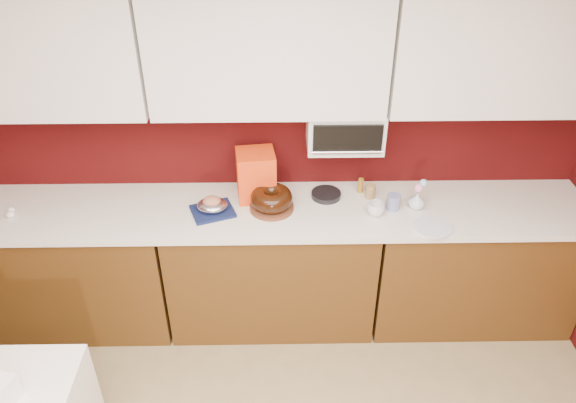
# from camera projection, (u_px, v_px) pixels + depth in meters

# --- Properties ---
(ceiling) EXTENTS (4.00, 4.50, 0.02)m
(ceiling) POSITION_uv_depth(u_px,v_px,m) (245.00, 87.00, 0.97)
(ceiling) COLOR white
(ceiling) RESTS_ON wall_back
(wall_back) EXTENTS (4.00, 0.02, 2.50)m
(wall_back) POSITION_uv_depth(u_px,v_px,m) (270.00, 135.00, 3.53)
(wall_back) COLOR #3D0808
(wall_back) RESTS_ON floor
(base_cabinet_left) EXTENTS (1.31, 0.58, 0.86)m
(base_cabinet_left) POSITION_uv_depth(u_px,v_px,m) (71.00, 269.00, 3.71)
(base_cabinet_left) COLOR #513210
(base_cabinet_left) RESTS_ON floor
(base_cabinet_center) EXTENTS (1.31, 0.58, 0.86)m
(base_cabinet_center) POSITION_uv_depth(u_px,v_px,m) (272.00, 267.00, 3.73)
(base_cabinet_center) COLOR #513210
(base_cabinet_center) RESTS_ON floor
(base_cabinet_right) EXTENTS (1.31, 0.58, 0.86)m
(base_cabinet_right) POSITION_uv_depth(u_px,v_px,m) (471.00, 264.00, 3.75)
(base_cabinet_right) COLOR #513210
(base_cabinet_right) RESTS_ON floor
(countertop) EXTENTS (4.00, 0.62, 0.04)m
(countertop) POSITION_uv_depth(u_px,v_px,m) (271.00, 211.00, 3.48)
(countertop) COLOR silver
(countertop) RESTS_ON base_cabinet_center
(upper_cabinet_left) EXTENTS (1.31, 0.33, 0.70)m
(upper_cabinet_left) POSITION_uv_depth(u_px,v_px,m) (22.00, 52.00, 3.04)
(upper_cabinet_left) COLOR white
(upper_cabinet_left) RESTS_ON wall_back
(upper_cabinet_center) EXTENTS (1.31, 0.33, 0.70)m
(upper_cabinet_center) POSITION_uv_depth(u_px,v_px,m) (268.00, 51.00, 3.06)
(upper_cabinet_center) COLOR white
(upper_cabinet_center) RESTS_ON wall_back
(upper_cabinet_right) EXTENTS (1.31, 0.33, 0.70)m
(upper_cabinet_right) POSITION_uv_depth(u_px,v_px,m) (510.00, 49.00, 3.08)
(upper_cabinet_right) COLOR white
(upper_cabinet_right) RESTS_ON wall_back
(toaster_oven) EXTENTS (0.45, 0.30, 0.25)m
(toaster_oven) POSITION_uv_depth(u_px,v_px,m) (345.00, 127.00, 3.35)
(toaster_oven) COLOR white
(toaster_oven) RESTS_ON upper_cabinet_center
(toaster_oven_door) EXTENTS (0.40, 0.02, 0.18)m
(toaster_oven_door) POSITION_uv_depth(u_px,v_px,m) (348.00, 139.00, 3.22)
(toaster_oven_door) COLOR black
(toaster_oven_door) RESTS_ON toaster_oven
(toaster_oven_handle) EXTENTS (0.42, 0.02, 0.02)m
(toaster_oven_handle) POSITION_uv_depth(u_px,v_px,m) (347.00, 152.00, 3.25)
(toaster_oven_handle) COLOR silver
(toaster_oven_handle) RESTS_ON toaster_oven
(cake_base) EXTENTS (0.35, 0.35, 0.03)m
(cake_base) POSITION_uv_depth(u_px,v_px,m) (272.00, 207.00, 3.46)
(cake_base) COLOR brown
(cake_base) RESTS_ON countertop
(bundt_cake) EXTENTS (0.29, 0.29, 0.10)m
(bundt_cake) POSITION_uv_depth(u_px,v_px,m) (272.00, 198.00, 3.42)
(bundt_cake) COLOR black
(bundt_cake) RESTS_ON cake_base
(navy_towel) EXTENTS (0.30, 0.28, 0.02)m
(navy_towel) POSITION_uv_depth(u_px,v_px,m) (213.00, 211.00, 3.43)
(navy_towel) COLOR #121C44
(navy_towel) RESTS_ON countertop
(foil_ham_nest) EXTENTS (0.22, 0.20, 0.07)m
(foil_ham_nest) POSITION_uv_depth(u_px,v_px,m) (212.00, 205.00, 3.41)
(foil_ham_nest) COLOR silver
(foil_ham_nest) RESTS_ON navy_towel
(roasted_ham) EXTENTS (0.13, 0.12, 0.07)m
(roasted_ham) POSITION_uv_depth(u_px,v_px,m) (212.00, 202.00, 3.39)
(roasted_ham) COLOR #BB7255
(roasted_ham) RESTS_ON foil_ham_nest
(pandoro_box) EXTENTS (0.26, 0.24, 0.32)m
(pandoro_box) POSITION_uv_depth(u_px,v_px,m) (256.00, 175.00, 3.50)
(pandoro_box) COLOR red
(pandoro_box) RESTS_ON countertop
(dark_pan) EXTENTS (0.22, 0.22, 0.03)m
(dark_pan) POSITION_uv_depth(u_px,v_px,m) (326.00, 195.00, 3.57)
(dark_pan) COLOR black
(dark_pan) RESTS_ON countertop
(coffee_mug) EXTENTS (0.13, 0.13, 0.10)m
(coffee_mug) POSITION_uv_depth(u_px,v_px,m) (376.00, 208.00, 3.39)
(coffee_mug) COLOR silver
(coffee_mug) RESTS_ON countertop
(blue_jar) EXTENTS (0.09, 0.09, 0.10)m
(blue_jar) POSITION_uv_depth(u_px,v_px,m) (393.00, 202.00, 3.44)
(blue_jar) COLOR navy
(blue_jar) RESTS_ON countertop
(flower_vase) EXTENTS (0.09, 0.09, 0.12)m
(flower_vase) POSITION_uv_depth(u_px,v_px,m) (417.00, 200.00, 3.44)
(flower_vase) COLOR silver
(flower_vase) RESTS_ON countertop
(flower_pink) EXTENTS (0.05, 0.05, 0.05)m
(flower_pink) POSITION_uv_depth(u_px,v_px,m) (419.00, 188.00, 3.39)
(flower_pink) COLOR pink
(flower_pink) RESTS_ON flower_vase
(flower_blue) EXTENTS (0.05, 0.05, 0.05)m
(flower_blue) POSITION_uv_depth(u_px,v_px,m) (423.00, 183.00, 3.40)
(flower_blue) COLOR #91CCE8
(flower_blue) RESTS_ON flower_vase
(china_plate) EXTENTS (0.30, 0.30, 0.01)m
(china_plate) POSITION_uv_depth(u_px,v_px,m) (433.00, 227.00, 3.31)
(china_plate) COLOR silver
(china_plate) RESTS_ON countertop
(amber_bottle) EXTENTS (0.04, 0.04, 0.10)m
(amber_bottle) POSITION_uv_depth(u_px,v_px,m) (361.00, 185.00, 3.60)
(amber_bottle) COLOR #8A6219
(amber_bottle) RESTS_ON countertop
(paper_cup) EXTENTS (0.07, 0.07, 0.09)m
(paper_cup) POSITION_uv_depth(u_px,v_px,m) (371.00, 191.00, 3.55)
(paper_cup) COLOR olive
(paper_cup) RESTS_ON countertop
(egg_left) EXTENTS (0.06, 0.05, 0.04)m
(egg_left) POSITION_uv_depth(u_px,v_px,m) (11.00, 210.00, 3.43)
(egg_left) COLOR white
(egg_left) RESTS_ON countertop
(egg_right) EXTENTS (0.06, 0.05, 0.04)m
(egg_right) POSITION_uv_depth(u_px,v_px,m) (10.00, 214.00, 3.38)
(egg_right) COLOR white
(egg_right) RESTS_ON countertop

